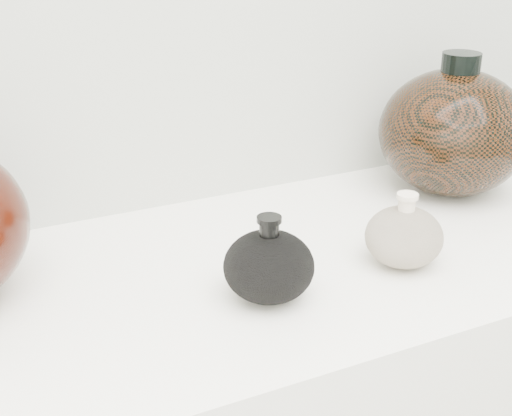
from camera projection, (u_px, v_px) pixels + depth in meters
name	position (u px, v px, depth m)	size (l,w,h in m)	color
black_gourd_vase	(269.00, 266.00, 0.87)	(0.12, 0.12, 0.11)	black
cream_gourd_vase	(404.00, 236.00, 0.96)	(0.12, 0.12, 0.10)	beige
right_round_pot	(453.00, 132.00, 1.18)	(0.29, 0.29, 0.24)	black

